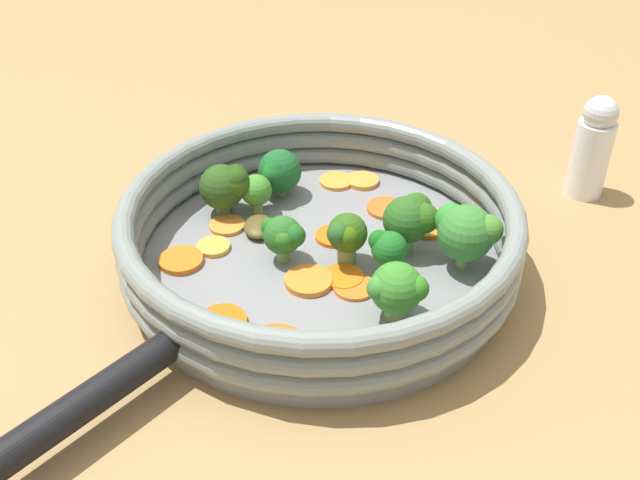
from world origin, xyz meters
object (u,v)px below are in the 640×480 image
mushroom_piece_0 (259,227)px  carrot_slice_7 (213,247)px  broccoli_floret_5 (411,218)px  carrot_slice_12 (427,223)px  carrot_slice_4 (226,226)px  carrot_slice_11 (181,260)px  broccoli_floret_6 (257,190)px  broccoli_floret_7 (387,249)px  skillet (320,262)px  broccoli_floret_1 (346,235)px  carrot_slice_8 (223,321)px  broccoli_floret_4 (283,236)px  carrot_slice_3 (276,347)px  carrot_slice_0 (339,238)px  carrot_slice_9 (309,281)px  carrot_slice_2 (336,181)px  broccoli_floret_2 (466,231)px  carrot_slice_5 (386,208)px  carrot_slice_10 (354,287)px  salt_shaker (593,147)px  carrot_slice_1 (363,181)px  carrot_slice_6 (343,277)px  broccoli_floret_8 (278,172)px  broccoli_floret_0 (397,289)px  broccoli_floret_3 (227,185)px

mushroom_piece_0 → carrot_slice_7: bearing=150.3°
broccoli_floret_5 → carrot_slice_12: bearing=-1.9°
carrot_slice_4 → broccoli_floret_5: size_ratio=0.61×
carrot_slice_11 → broccoli_floret_6: broccoli_floret_6 is taller
broccoli_floret_6 → broccoli_floret_7: size_ratio=0.95×
skillet → carrot_slice_12: 0.11m
broccoli_floret_1 → carrot_slice_8: bearing=154.3°
carrot_slice_7 → broccoli_floret_1: (0.03, -0.11, 0.03)m
broccoli_floret_6 → carrot_slice_4: bearing=161.2°
carrot_slice_11 → carrot_slice_8: bearing=-124.4°
broccoli_floret_4 → carrot_slice_3: bearing=-154.6°
carrot_slice_0 → carrot_slice_9: carrot_slice_9 is taller
carrot_slice_2 → mushroom_piece_0: bearing=166.3°
broccoli_floret_6 → mushroom_piece_0: broccoli_floret_6 is taller
mushroom_piece_0 → skillet: bearing=-95.6°
broccoli_floret_1 → broccoli_floret_2: broccoli_floret_2 is taller
carrot_slice_4 → carrot_slice_8: bearing=-149.3°
carrot_slice_5 → broccoli_floret_7: broccoli_floret_7 is taller
carrot_slice_10 → broccoli_floret_5: size_ratio=0.67×
carrot_slice_8 → salt_shaker: salt_shaker is taller
carrot_slice_1 → carrot_slice_6: (-0.15, -0.05, -0.00)m
broccoli_floret_5 → carrot_slice_1: bearing=43.5°
carrot_slice_4 → carrot_slice_2: bearing=-26.0°
carrot_slice_1 → broccoli_floret_5: 0.12m
carrot_slice_0 → broccoli_floret_1: broccoli_floret_1 is taller
carrot_slice_2 → broccoli_floret_4: size_ratio=0.79×
carrot_slice_0 → carrot_slice_4: 0.10m
carrot_slice_9 → broccoli_floret_8: 0.14m
broccoli_floret_4 → carrot_slice_5: bearing=-23.5°
carrot_slice_0 → broccoli_floret_0: 0.11m
carrot_slice_11 → broccoli_floret_6: size_ratio=0.96×
carrot_slice_0 → carrot_slice_8: bearing=166.9°
broccoli_floret_8 → carrot_slice_11: bearing=169.5°
carrot_slice_0 → carrot_slice_5: size_ratio=0.89×
carrot_slice_0 → carrot_slice_5: bearing=-17.6°
broccoli_floret_7 → carrot_slice_4: bearing=90.1°
broccoli_floret_0 → carrot_slice_8: bearing=119.6°
carrot_slice_1 → broccoli_floret_4: size_ratio=0.76×
broccoli_floret_3 → broccoli_floret_7: size_ratio=1.19×
broccoli_floret_6 → salt_shaker: bearing=-53.4°
carrot_slice_4 → skillet: bearing=-89.4°
carrot_slice_3 → broccoli_floret_1: bearing=-1.1°
broccoli_floret_8 → mushroom_piece_0: (-0.06, -0.01, -0.02)m
skillet → carrot_slice_7: bearing=111.2°
carrot_slice_11 → broccoli_floret_3: bearing=2.9°
broccoli_floret_4 → broccoli_floret_6: broccoli_floret_4 is taller
carrot_slice_12 → broccoli_floret_6: 0.16m
broccoli_floret_4 → carrot_slice_12: bearing=-41.0°
carrot_slice_6 → carrot_slice_3: bearing=174.8°
skillet → carrot_slice_4: bearing=90.6°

